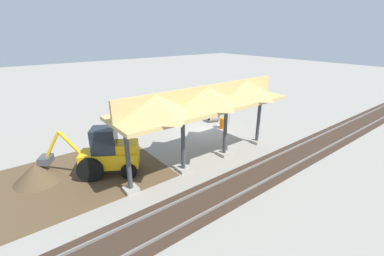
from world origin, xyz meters
TOP-DOWN VIEW (x-y plane):
  - ground_plane at (0.00, 0.00)m, footprint 120.00×120.00m
  - dirt_work_zone at (10.49, 1.14)m, footprint 9.52×7.00m
  - platform_canopy at (3.59, 4.32)m, footprint 11.29×3.20m
  - rail_tracks at (0.00, 7.36)m, footprint 60.00×2.58m
  - stop_sign at (-2.79, 0.18)m, footprint 0.67×0.40m
  - backhoe at (8.87, 1.91)m, footprint 5.15×3.76m
  - dirt_mound at (12.25, 0.29)m, footprint 4.92×4.92m
  - concrete_pipe at (-2.16, -1.26)m, footprint 1.12×1.07m
  - traffic_barrel at (-1.63, 0.58)m, footprint 0.56×0.56m

SIDE VIEW (x-z plane):
  - ground_plane at x=0.00m, z-range 0.00..0.00m
  - dirt_mound at x=12.25m, z-range -1.09..1.09m
  - dirt_work_zone at x=10.49m, z-range 0.00..0.01m
  - rail_tracks at x=0.00m, z-range -0.05..0.10m
  - concrete_pipe at x=-2.16m, z-range 0.00..0.84m
  - traffic_barrel at x=-1.63m, z-range 0.00..0.90m
  - backhoe at x=8.87m, z-range -0.15..2.67m
  - stop_sign at x=-2.79m, z-range 0.55..3.05m
  - platform_canopy at x=3.59m, z-range 1.70..6.60m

